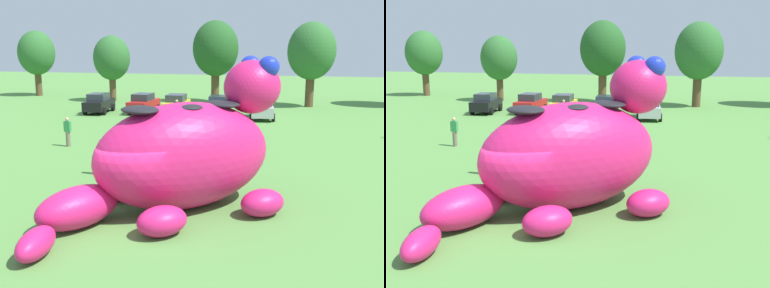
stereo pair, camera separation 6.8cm
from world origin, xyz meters
The scene contains 15 objects.
ground_plane centered at (0.00, 0.00, 0.00)m, with size 160.00×160.00×0.00m, color #568E42.
giant_inflatable_creature centered at (1.28, 1.91, 1.97)m, with size 7.99×9.70×5.38m.
car_black centered at (-12.31, 23.19, 0.86)m, with size 2.32×4.28×1.72m.
car_red centered at (-8.49, 24.08, 0.86)m, with size 1.96×4.11×1.72m.
car_yellow centered at (-5.50, 24.10, 0.86)m, with size 2.17×4.21×1.72m.
car_blue centered at (-1.77, 23.91, 0.86)m, with size 2.28×4.26×1.72m.
car_silver centered at (1.90, 23.26, 0.86)m, with size 2.34×4.29×1.72m.
tree_far_left centered at (-25.55, 34.61, 4.93)m, with size 4.25×4.25×7.54m.
tree_left centered at (-14.82, 31.79, 4.49)m, with size 3.87×3.87×6.86m.
tree_mid_left centered at (-3.98, 33.37, 5.45)m, with size 4.70×4.70×8.34m.
tree_centre_left centered at (5.56, 32.00, 5.25)m, with size 4.52×4.52×8.02m.
spectator_near_inflatable centered at (-4.35, 20.24, 0.85)m, with size 0.38×0.26×1.71m.
spectator_mid_field centered at (1.35, 8.79, 0.85)m, with size 0.38×0.26×1.71m.
spectator_wandering centered at (-3.40, 5.00, 0.85)m, with size 0.38×0.26×1.71m.
spectator_far_side centered at (-8.00, 10.08, 0.85)m, with size 0.38×0.26×1.71m.
Camera 2 is at (5.46, -13.23, 5.71)m, focal length 42.49 mm.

